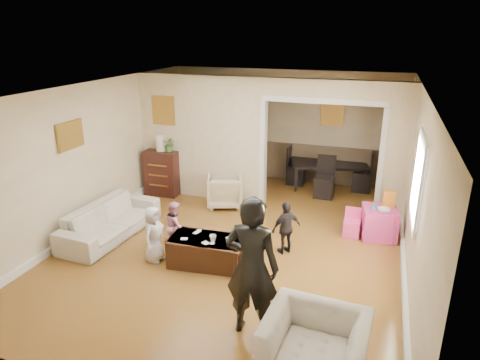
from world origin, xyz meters
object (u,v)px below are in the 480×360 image
(armchair_front, at_px, (315,347))
(armchair_back, at_px, (225,191))
(coffee_cup, at_px, (213,238))
(child_toddler, at_px, (286,228))
(cyan_cup, at_px, (375,207))
(dresser, at_px, (163,173))
(play_table, at_px, (379,223))
(child_kneel_a, at_px, (154,234))
(sofa, at_px, (110,220))
(coffee_table, at_px, (208,251))
(table_lamp, at_px, (161,142))
(dining_table, at_px, (328,175))
(adult_person, at_px, (252,268))
(child_kneel_b, at_px, (176,226))

(armchair_front, bearing_deg, armchair_back, 125.43)
(coffee_cup, bearing_deg, armchair_back, 106.23)
(coffee_cup, relative_size, child_toddler, 0.12)
(armchair_front, height_order, cyan_cup, armchair_front)
(armchair_back, relative_size, child_toddler, 0.81)
(dresser, height_order, child_toddler, dresser)
(cyan_cup, bearing_deg, armchair_back, 169.67)
(play_table, height_order, child_kneel_a, child_kneel_a)
(sofa, relative_size, coffee_cup, 19.56)
(coffee_table, bearing_deg, sofa, 169.76)
(armchair_front, distance_m, child_kneel_a, 3.20)
(table_lamp, xyz_separation_m, coffee_table, (2.10, -2.48, -0.95))
(dining_table, height_order, adult_person, adult_person)
(sofa, xyz_separation_m, play_table, (4.48, 1.44, -0.02))
(armchair_front, xyz_separation_m, coffee_table, (-1.92, 1.74, -0.12))
(cyan_cup, height_order, child_kneel_b, child_kneel_b)
(armchair_front, xyz_separation_m, child_kneel_a, (-2.77, 1.59, 0.11))
(dining_table, bearing_deg, table_lamp, -169.18)
(child_kneel_b, xyz_separation_m, child_toddler, (1.75, 0.45, 0.02))
(adult_person, bearing_deg, cyan_cup, -112.22)
(armchair_front, bearing_deg, dining_table, 99.80)
(dining_table, bearing_deg, child_kneel_b, -132.22)
(adult_person, distance_m, child_toddler, 2.09)
(play_table, height_order, adult_person, adult_person)
(coffee_cup, xyz_separation_m, child_kneel_b, (-0.80, 0.35, -0.07))
(dining_table, bearing_deg, child_toddler, -108.60)
(dining_table, bearing_deg, sofa, -146.06)
(adult_person, height_order, child_kneel_b, adult_person)
(dresser, bearing_deg, child_toddler, -28.77)
(table_lamp, height_order, cyan_cup, table_lamp)
(adult_person, distance_m, child_kneel_b, 2.44)
(armchair_back, distance_m, dresser, 1.54)
(child_kneel_a, xyz_separation_m, child_toddler, (1.90, 0.90, -0.01))
(dining_table, xyz_separation_m, child_kneel_b, (-1.99, -3.79, 0.12))
(dining_table, bearing_deg, dresser, -169.18)
(cyan_cup, distance_m, child_toddler, 1.66)
(child_toddler, bearing_deg, coffee_cup, -6.10)
(dining_table, xyz_separation_m, adult_person, (-0.19, -5.38, 0.59))
(coffee_cup, bearing_deg, coffee_table, 153.43)
(coffee_table, bearing_deg, dining_table, 72.54)
(cyan_cup, relative_size, child_kneel_a, 0.09)
(coffee_cup, height_order, play_table, play_table)
(table_lamp, bearing_deg, child_kneel_a, -64.53)
(cyan_cup, xyz_separation_m, child_kneel_b, (-3.07, -1.45, -0.17))
(table_lamp, relative_size, child_toddler, 0.41)
(armchair_back, bearing_deg, table_lamp, -26.43)
(sofa, distance_m, dresser, 2.13)
(dresser, relative_size, cyan_cup, 12.44)
(sofa, bearing_deg, child_kneel_b, -88.98)
(coffee_table, xyz_separation_m, adult_person, (1.10, -1.29, 0.66))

